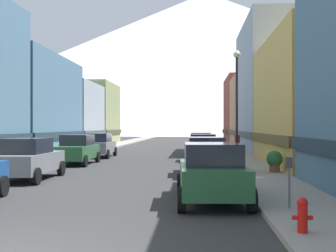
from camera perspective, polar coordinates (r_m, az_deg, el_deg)
The scene contains 21 objects.
sidewalk_left at distance 42.90m, azimuth -9.30°, elevation -3.01°, with size 2.50×100.00×0.15m, color gray.
sidewalk_right at distance 41.93m, azimuth 7.62°, elevation -3.08°, with size 2.50×100.00×0.15m, color gray.
storefront_left_2 at distance 37.93m, azimuth -20.15°, elevation 2.33°, with size 9.20×12.79×8.02m.
storefront_left_3 at distance 48.89m, azimuth -14.73°, elevation 1.21°, with size 9.41×9.73×7.00m.
storefront_left_4 at distance 58.84m, azimuth -10.80°, elevation 1.47°, with size 7.92×10.37×8.02m.
storefront_right_2 at distance 39.48m, azimuth 16.43°, elevation 4.53°, with size 9.42×12.84×11.24m.
storefront_right_3 at distance 49.87m, azimuth 13.10°, elevation 1.64°, with size 8.39×8.20×7.82m.
storefront_right_4 at distance 59.91m, azimuth 12.14°, elevation 1.86°, with size 9.71×11.59×8.91m.
car_left_1 at distance 19.47m, azimuth -17.89°, elevation -4.11°, with size 2.11×4.42×1.78m.
car_left_2 at distance 26.68m, azimuth -11.89°, elevation -3.02°, with size 2.08×4.41×1.78m.
car_left_3 at distance 32.50m, azimuth -9.06°, elevation -2.50°, with size 2.15×4.44×1.78m.
car_right_0 at distance 13.12m, azimuth 5.75°, elevation -6.08°, with size 2.24×4.48×1.78m.
car_right_1 at distance 20.55m, azimuth 4.96°, elevation -3.90°, with size 2.23×4.47×1.78m.
car_right_2 at distance 28.84m, azimuth 4.57°, elevation -2.81°, with size 2.09×4.41×1.78m.
car_right_3 at distance 35.81m, azimuth 4.37°, elevation -2.27°, with size 2.19×4.46×1.78m.
fire_hydrant_near at distance 9.23m, azimuth 17.24°, elevation -10.97°, with size 0.40×0.22×0.70m.
parking_meter_near at distance 11.75m, azimuth 15.64°, elevation -6.22°, with size 0.14×0.10×1.33m.
potted_plant_1 at distance 20.86m, azimuth 13.81°, elevation -4.38°, with size 0.76×0.76×1.00m.
pedestrian_0 at distance 30.70m, azimuth 9.09°, elevation -2.52°, with size 0.36×0.36×1.75m.
streetlamp_right at distance 21.65m, azimuth 9.01°, elevation 4.47°, with size 0.36×0.36×5.86m.
mountain_backdrop at distance 269.81m, azimuth 4.99°, elevation 8.43°, with size 341.85×341.85×84.37m, color silver.
Camera 1 is at (3.31, -6.76, 2.27)m, focal length 46.44 mm.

